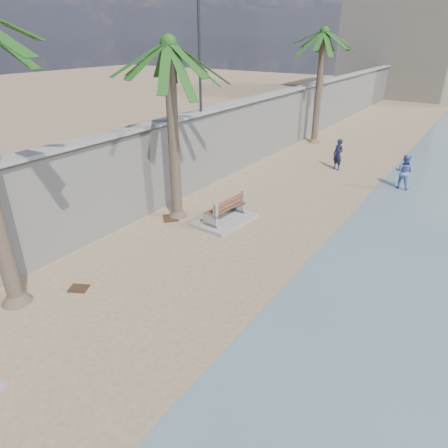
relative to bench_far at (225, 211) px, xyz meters
The scene contains 12 objects.
ground_plane 9.53m from the bench_far, 77.86° to the right, with size 140.00×140.00×0.00m, color #97795C.
seawall 11.24m from the bench_far, 106.65° to the left, with size 0.45×70.00×3.50m, color gray.
wall_cap 11.58m from the bench_far, 106.65° to the left, with size 0.80×70.00×0.12m, color gray.
end_building 43.19m from the bench_far, 90.00° to the left, with size 18.00×12.00×14.00m, color #B7AA93.
bench_far is the anchor object (origin of this frame).
palm_mid 6.32m from the bench_far, 161.02° to the right, with size 5.00×5.00×7.41m.
palm_back 15.57m from the bench_far, 98.11° to the left, with size 5.00×5.00×7.79m.
streetlight 7.44m from the bench_far, 139.01° to the left, with size 0.28×0.28×5.12m.
person_a 9.13m from the bench_far, 81.25° to the left, with size 0.70×0.47×1.93m, color #131734.
person_b 9.34m from the bench_far, 57.56° to the left, with size 0.90×0.70×1.86m, color #5262AB.
debris_c 2.26m from the bench_far, 153.27° to the right, with size 0.75×0.60×0.03m, color #382616.
debris_d 6.38m from the bench_far, 98.94° to the right, with size 0.54×0.43×0.03m, color #382616.
Camera 1 is at (6.00, -2.71, 6.81)m, focal length 32.00 mm.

